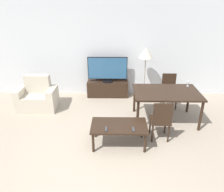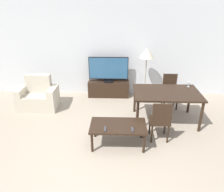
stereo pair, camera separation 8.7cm
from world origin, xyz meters
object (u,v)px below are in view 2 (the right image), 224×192
object	(u,v)px
tv	(108,69)
floor_lamp	(147,55)
wine_glass_left	(189,83)
dining_chair_far	(170,89)
dining_table	(167,95)
remote_primary	(105,129)
armchair	(38,97)
dining_chair_near	(160,120)
coffee_table	(118,127)
remote_secondary	(132,130)
tv_stand	(109,89)

from	to	relation	value
tv	floor_lamp	bearing A→B (deg)	-9.02
wine_glass_left	dining_chair_far	bearing A→B (deg)	124.70
dining_table	remote_primary	bearing A→B (deg)	-139.69
dining_table	floor_lamp	distance (m)	1.45
armchair	floor_lamp	distance (m)	3.12
dining_table	armchair	bearing A→B (deg)	169.78
dining_chair_near	dining_chair_far	xyz separation A→B (m)	(0.52, 1.62, 0.00)
floor_lamp	coffee_table	bearing A→B (deg)	-108.62
remote_primary	remote_secondary	distance (m)	0.51
coffee_table	remote_primary	size ratio (longest dim) A/B	7.27
tv	floor_lamp	world-z (taller)	floor_lamp
dining_chair_near	remote_secondary	xyz separation A→B (m)	(-0.58, -0.34, -0.03)
floor_lamp	remote_primary	bearing A→B (deg)	-112.53
dining_chair_near	remote_secondary	size ratio (longest dim) A/B	5.89
armchair	tv	world-z (taller)	tv
floor_lamp	dining_table	bearing A→B (deg)	-74.48
remote_primary	wine_glass_left	bearing A→B (deg)	37.65
floor_lamp	wine_glass_left	distance (m)	1.38
tv_stand	dining_table	world-z (taller)	dining_table
armchair	remote_secondary	bearing A→B (deg)	-35.82
tv	floor_lamp	xyz separation A→B (m)	(1.05, -0.17, 0.47)
armchair	tv	size ratio (longest dim) A/B	0.89
armchair	tv	distance (m)	2.08
armchair	dining_chair_far	world-z (taller)	dining_chair_far
armchair	remote_primary	size ratio (longest dim) A/B	6.74
dining_table	floor_lamp	size ratio (longest dim) A/B	0.99
coffee_table	dining_chair_near	distance (m)	0.86
tv	wine_glass_left	world-z (taller)	tv
coffee_table	dining_chair_near	size ratio (longest dim) A/B	1.24
armchair	tv_stand	xyz separation A→B (m)	(1.83, 0.85, -0.08)
tv_stand	dining_chair_near	bearing A→B (deg)	-62.95
dining_chair_near	dining_chair_far	distance (m)	1.70
coffee_table	floor_lamp	world-z (taller)	floor_lamp
armchair	dining_chair_near	bearing A→B (deg)	-25.10
dining_chair_near	floor_lamp	distance (m)	2.23
tv_stand	dining_chair_near	distance (m)	2.52
dining_table	wine_glass_left	size ratio (longest dim) A/B	10.22
tv_stand	wine_glass_left	distance (m)	2.34
dining_chair_near	remote_primary	distance (m)	1.13
coffee_table	tv	bearing A→B (deg)	97.16
tv	dining_chair_far	bearing A→B (deg)	-20.38
coffee_table	remote_secondary	bearing A→B (deg)	-32.89
armchair	floor_lamp	world-z (taller)	floor_lamp
dining_table	dining_chair_near	xyz separation A→B (m)	(-0.26, -0.81, -0.19)
dining_table	remote_primary	size ratio (longest dim) A/B	9.95
dining_table	dining_chair_near	bearing A→B (deg)	-107.91
tv_stand	dining_chair_far	size ratio (longest dim) A/B	1.36
dining_chair_far	remote_secondary	world-z (taller)	dining_chair_far
armchair	remote_primary	xyz separation A→B (m)	(1.88, -1.72, 0.14)
dining_chair_near	remote_primary	size ratio (longest dim) A/B	5.89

